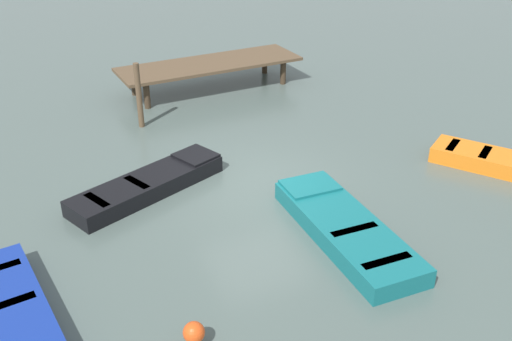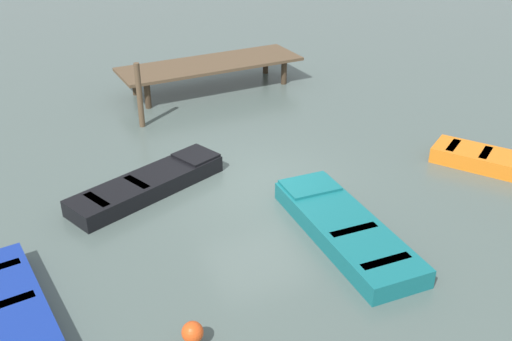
% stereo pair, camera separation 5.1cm
% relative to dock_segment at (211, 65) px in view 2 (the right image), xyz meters
% --- Properties ---
extents(ground_plane, '(80.00, 80.00, 0.00)m').
position_rel_dock_segment_xyz_m(ground_plane, '(-1.36, -6.77, -0.85)').
color(ground_plane, '#4C5B56').
extents(dock_segment, '(6.35, 2.30, 0.95)m').
position_rel_dock_segment_xyz_m(dock_segment, '(0.00, 0.00, 0.00)').
color(dock_segment, brown).
rests_on(dock_segment, ground_plane).
extents(rowboat_black, '(4.04, 2.47, 0.46)m').
position_rel_dock_segment_xyz_m(rowboat_black, '(-3.85, -6.11, -0.64)').
color(rowboat_black, black).
rests_on(rowboat_black, ground_plane).
extents(rowboat_teal, '(1.43, 4.16, 0.46)m').
position_rel_dock_segment_xyz_m(rowboat_teal, '(-0.63, -9.65, -0.64)').
color(rowboat_teal, '#14666B').
rests_on(rowboat_teal, ground_plane).
extents(rowboat_blue, '(1.68, 4.12, 0.46)m').
position_rel_dock_segment_xyz_m(rowboat_blue, '(-7.12, -9.79, -0.64)').
color(rowboat_blue, navy).
rests_on(rowboat_blue, ground_plane).
extents(rowboat_orange, '(2.54, 3.09, 0.46)m').
position_rel_dock_segment_xyz_m(rowboat_orange, '(4.52, -8.59, -0.64)').
color(rowboat_orange, orange).
rests_on(rowboat_orange, ground_plane).
extents(mooring_piling_mid_right, '(0.17, 0.17, 1.95)m').
position_rel_dock_segment_xyz_m(mooring_piling_mid_right, '(-3.02, -2.20, 0.12)').
color(mooring_piling_mid_right, brown).
rests_on(mooring_piling_mid_right, ground_plane).
extents(marker_buoy, '(0.36, 0.36, 0.48)m').
position_rel_dock_segment_xyz_m(marker_buoy, '(-4.53, -11.32, -0.57)').
color(marker_buoy, '#262626').
rests_on(marker_buoy, ground_plane).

